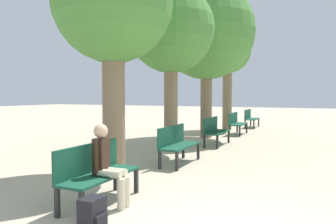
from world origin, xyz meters
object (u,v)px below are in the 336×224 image
person_seated (107,162)px  bench_row_1 (177,142)px  bench_row_3 (236,122)px  bench_row_0 (96,170)px  backpack (93,216)px  tree_row_0 (113,6)px  tree_row_3 (228,52)px  tree_row_2 (207,32)px  bench_row_2 (214,129)px  tree_row_1 (171,31)px  bench_row_4 (250,117)px

person_seated → bench_row_1: bearing=94.2°
bench_row_3 → person_seated: 9.65m
bench_row_1 → person_seated: person_seated is taller
bench_row_0 → backpack: bearing=-54.8°
bench_row_1 → tree_row_0: 3.44m
bench_row_3 → bench_row_0: bearing=-90.0°
tree_row_0 → tree_row_3: size_ratio=0.99×
tree_row_2 → person_seated: tree_row_2 is taller
bench_row_0 → tree_row_2: (-0.87, 8.22, 3.58)m
bench_row_2 → tree_row_2: tree_row_2 is taller
tree_row_3 → backpack: size_ratio=11.13×
tree_row_0 → tree_row_2: bearing=90.0°
tree_row_1 → backpack: tree_row_1 is taller
bench_row_2 → bench_row_3: same height
bench_row_1 → tree_row_1: (-0.87, 1.61, 3.03)m
bench_row_2 → tree_row_3: 6.06m
bench_row_0 → tree_row_2: tree_row_2 is taller
bench_row_0 → person_seated: size_ratio=1.22×
bench_row_2 → tree_row_1: bearing=-118.6°
person_seated → backpack: bearing=-65.2°
bench_row_4 → tree_row_2: tree_row_2 is taller
tree_row_0 → tree_row_2: size_ratio=0.82×
tree_row_0 → person_seated: size_ratio=3.95×
tree_row_2 → backpack: tree_row_2 is taller
bench_row_1 → tree_row_2: (-0.87, 5.01, 3.58)m
bench_row_0 → bench_row_4: bearing=90.0°
bench_row_1 → tree_row_2: size_ratio=0.25×
bench_row_4 → tree_row_0: bearing=-94.5°
bench_row_0 → tree_row_0: (-0.87, 1.81, 3.02)m
bench_row_3 → person_seated: bearing=-88.6°
bench_row_3 → backpack: bearing=-86.4°
bench_row_0 → bench_row_3: bearing=90.0°
tree_row_1 → tree_row_3: tree_row_3 is taller
tree_row_0 → tree_row_2: tree_row_2 is taller
bench_row_3 → person_seated: person_seated is taller
bench_row_1 → tree_row_0: bearing=-121.9°
bench_row_1 → bench_row_0: bearing=-90.0°
bench_row_2 → tree_row_1: 3.54m
tree_row_2 → bench_row_2: bearing=-64.2°
tree_row_1 → backpack: bearing=-75.1°
person_seated → bench_row_4: bearing=91.1°
backpack → tree_row_3: bearing=97.0°
bench_row_3 → bench_row_4: bearing=90.0°
bench_row_1 → bench_row_2: same height
bench_row_1 → backpack: (0.66, -4.14, -0.31)m
tree_row_2 → bench_row_3: bearing=58.1°
tree_row_3 → person_seated: size_ratio=3.97×
bench_row_2 → person_seated: 6.44m
bench_row_0 → bench_row_3: 9.62m
bench_row_1 → tree_row_2: tree_row_2 is taller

